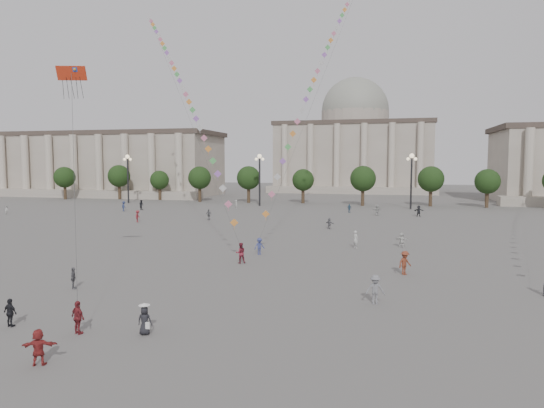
# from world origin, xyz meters

# --- Properties ---
(ground) EXTENTS (360.00, 360.00, 0.00)m
(ground) POSITION_xyz_m (0.00, 0.00, 0.00)
(ground) COLOR #5E5C59
(ground) RESTS_ON ground
(hall_west) EXTENTS (84.00, 26.22, 17.20)m
(hall_west) POSITION_xyz_m (-75.00, 93.89, 8.43)
(hall_west) COLOR gray
(hall_west) RESTS_ON ground
(hall_central) EXTENTS (48.30, 34.30, 35.50)m
(hall_central) POSITION_xyz_m (0.00, 129.22, 14.23)
(hall_central) COLOR gray
(hall_central) RESTS_ON ground
(tree_row) EXTENTS (137.12, 5.12, 8.00)m
(tree_row) POSITION_xyz_m (0.00, 78.00, 5.39)
(tree_row) COLOR #322519
(tree_row) RESTS_ON ground
(lamp_post_far_west) EXTENTS (2.00, 0.90, 10.65)m
(lamp_post_far_west) POSITION_xyz_m (-45.00, 70.00, 7.35)
(lamp_post_far_west) COLOR #262628
(lamp_post_far_west) RESTS_ON ground
(lamp_post_mid_west) EXTENTS (2.00, 0.90, 10.65)m
(lamp_post_mid_west) POSITION_xyz_m (-15.00, 70.00, 7.35)
(lamp_post_mid_west) COLOR #262628
(lamp_post_mid_west) RESTS_ON ground
(lamp_post_mid_east) EXTENTS (2.00, 0.90, 10.65)m
(lamp_post_mid_east) POSITION_xyz_m (15.00, 70.00, 7.35)
(lamp_post_mid_east) COLOR #262628
(lamp_post_mid_east) RESTS_ON ground
(person_crowd_0) EXTENTS (0.97, 0.80, 1.55)m
(person_crowd_0) POSITION_xyz_m (4.06, 60.61, 0.78)
(person_crowd_0) COLOR #345876
(person_crowd_0) RESTS_ON ground
(person_crowd_1) EXTENTS (0.87, 0.96, 1.61)m
(person_crowd_1) POSITION_xyz_m (-53.12, 43.89, 0.81)
(person_crowd_1) COLOR silver
(person_crowd_1) RESTS_ON ground
(person_crowd_4) EXTENTS (1.63, 1.58, 1.86)m
(person_crowd_4) POSITION_xyz_m (8.97, 56.91, 0.93)
(person_crowd_4) COLOR #AFB0AC
(person_crowd_4) RESTS_ON ground
(person_crowd_6) EXTENTS (1.30, 0.86, 1.87)m
(person_crowd_6) POSITION_xyz_m (10.12, 4.62, 0.94)
(person_crowd_6) COLOR slate
(person_crowd_6) RESTS_ON ground
(person_crowd_7) EXTENTS (1.51, 0.79, 1.55)m
(person_crowd_7) POSITION_xyz_m (12.27, 26.37, 0.78)
(person_crowd_7) COLOR silver
(person_crowd_7) RESTS_ON ground
(person_crowd_8) EXTENTS (1.38, 1.38, 1.92)m
(person_crowd_8) POSITION_xyz_m (12.19, 13.38, 0.96)
(person_crowd_8) COLOR brown
(person_crowd_8) RESTS_ON ground
(person_crowd_9) EXTENTS (1.79, 1.05, 1.84)m
(person_crowd_9) POSITION_xyz_m (15.75, 57.17, 0.92)
(person_crowd_9) COLOR black
(person_crowd_9) RESTS_ON ground
(person_crowd_10) EXTENTS (0.69, 0.74, 1.70)m
(person_crowd_10) POSITION_xyz_m (-17.80, 63.01, 0.85)
(person_crowd_10) COLOR beige
(person_crowd_10) RESTS_ON ground
(person_crowd_12) EXTENTS (1.37, 1.15, 1.48)m
(person_crowd_12) POSITION_xyz_m (3.13, 38.68, 0.74)
(person_crowd_12) COLOR slate
(person_crowd_12) RESTS_ON ground
(person_crowd_13) EXTENTS (0.79, 0.79, 1.85)m
(person_crowd_13) POSITION_xyz_m (7.55, 24.66, 0.93)
(person_crowd_13) COLOR beige
(person_crowd_13) RESTS_ON ground
(person_crowd_16) EXTENTS (1.02, 0.48, 1.70)m
(person_crowd_16) POSITION_xyz_m (-16.34, 44.36, 0.85)
(person_crowd_16) COLOR #5B5B5F
(person_crowd_16) RESTS_ON ground
(person_crowd_17) EXTENTS (0.79, 1.23, 1.80)m
(person_crowd_17) POSITION_xyz_m (-25.72, 39.29, 0.90)
(person_crowd_17) COLOR maroon
(person_crowd_17) RESTS_ON ground
(person_crowd_18) EXTENTS (1.14, 1.04, 1.89)m
(person_crowd_18) POSITION_xyz_m (-34.56, 56.61, 0.95)
(person_crowd_18) COLOR black
(person_crowd_18) RESTS_ON ground
(person_crowd_19) EXTENTS (1.38, 1.23, 1.85)m
(person_crowd_19) POSITION_xyz_m (-36.43, 53.53, 0.93)
(person_crowd_19) COLOR navy
(person_crowd_19) RESTS_ON ground
(tourist_0) EXTENTS (1.12, 0.79, 1.76)m
(tourist_0) POSITION_xyz_m (-4.83, -4.53, 0.88)
(tourist_0) COLOR maroon
(tourist_0) RESTS_ON ground
(tourist_1) EXTENTS (0.97, 0.54, 1.57)m
(tourist_1) POSITION_xyz_m (-9.12, -4.42, 0.78)
(tourist_1) COLOR black
(tourist_1) RESTS_ON ground
(tourist_2) EXTENTS (1.59, 0.99, 1.63)m
(tourist_2) POSITION_xyz_m (-4.11, -8.36, 0.82)
(tourist_2) COLOR maroon
(tourist_2) RESTS_ON ground
(tourist_3) EXTENTS (0.77, 0.97, 1.54)m
(tourist_3) POSITION_xyz_m (-10.82, 3.37, 0.77)
(tourist_3) COLOR #5C5B60
(tourist_3) RESTS_ON ground
(kite_flyer_0) EXTENTS (1.11, 1.03, 1.84)m
(kite_flyer_0) POSITION_xyz_m (-1.89, 14.56, 0.92)
(kite_flyer_0) COLOR maroon
(kite_flyer_0) RESTS_ON ground
(kite_flyer_1) EXTENTS (1.22, 1.15, 1.65)m
(kite_flyer_1) POSITION_xyz_m (-1.29, 18.82, 0.83)
(kite_flyer_1) COLOR #38407F
(kite_flyer_1) RESTS_ON ground
(hat_person) EXTENTS (0.80, 0.60, 1.69)m
(hat_person) POSITION_xyz_m (-1.41, -3.79, 0.81)
(hat_person) COLOR black
(hat_person) RESTS_ON ground
(dragon_kite) EXTENTS (5.10, 6.16, 19.66)m
(dragon_kite) POSITION_xyz_m (-12.66, 6.54, 14.88)
(dragon_kite) COLOR red
(dragon_kite) RESTS_ON ground
(kite_train_west) EXTENTS (28.81, 38.78, 59.40)m
(kite_train_west) POSITION_xyz_m (-16.92, 35.20, 19.77)
(kite_train_west) COLOR #3F3F3F
(kite_train_west) RESTS_ON ground
(kite_train_mid) EXTENTS (7.81, 47.01, 65.22)m
(kite_train_mid) POSITION_xyz_m (2.46, 43.71, 25.38)
(kite_train_mid) COLOR #3F3F3F
(kite_train_mid) RESTS_ON ground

